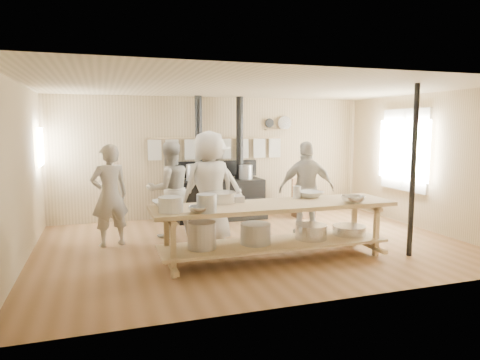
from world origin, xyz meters
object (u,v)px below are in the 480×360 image
(cook_left, at_px, (169,189))
(cook_by_window, at_px, (213,182))
(cook_far_left, at_px, (110,195))
(cook_right, at_px, (307,189))
(prep_table, at_px, (274,225))
(cook_center, at_px, (209,187))
(chair, at_px, (303,206))
(stove, at_px, (220,195))
(roasting_pan, at_px, (229,199))

(cook_left, distance_m, cook_by_window, 1.08)
(cook_far_left, height_order, cook_left, cook_left)
(cook_left, xyz_separation_m, cook_right, (2.34, -0.73, -0.00))
(prep_table, relative_size, cook_center, 1.89)
(cook_by_window, bearing_deg, cook_right, -20.04)
(cook_left, bearing_deg, chair, -178.36)
(stove, height_order, roasting_pan, stove)
(cook_far_left, distance_m, cook_by_window, 2.14)
(chair, xyz_separation_m, roasting_pan, (-2.39, -2.31, 0.65))
(prep_table, bearing_deg, roasting_pan, 151.19)
(cook_far_left, bearing_deg, prep_table, 129.72)
(cook_far_left, relative_size, cook_center, 0.89)
(cook_by_window, bearing_deg, roasting_pan, -76.26)
(cook_left, distance_m, cook_center, 0.84)
(stove, height_order, cook_right, stove)
(stove, xyz_separation_m, cook_center, (-0.67, -1.75, 0.43))
(cook_center, xyz_separation_m, cook_by_window, (0.36, 1.11, -0.06))
(stove, height_order, prep_table, stove)
(cook_center, xyz_separation_m, chair, (2.45, 1.37, -0.71))
(chair, bearing_deg, prep_table, -129.99)
(cook_right, bearing_deg, cook_center, 8.42)
(cook_center, bearing_deg, roasting_pan, 81.16)
(prep_table, xyz_separation_m, cook_right, (1.10, 1.12, 0.33))
(cook_left, bearing_deg, prep_table, 111.15)
(cook_far_left, distance_m, cook_right, 3.40)
(cook_left, height_order, cook_by_window, cook_by_window)
(stove, height_order, cook_by_window, stove)
(cook_left, distance_m, chair, 3.19)
(cook_right, height_order, chair, cook_right)
(cook_far_left, distance_m, cook_center, 1.64)
(stove, relative_size, cook_left, 1.52)
(cook_left, distance_m, roasting_pan, 1.66)
(prep_table, relative_size, chair, 4.33)
(cook_by_window, xyz_separation_m, chair, (2.09, 0.26, -0.64))
(roasting_pan, bearing_deg, chair, 44.03)
(cook_by_window, bearing_deg, chair, 28.95)
(prep_table, relative_size, cook_left, 2.10)
(stove, height_order, chair, stove)
(prep_table, bearing_deg, cook_center, 117.70)
(prep_table, relative_size, cook_right, 2.11)
(cook_left, bearing_deg, cook_far_left, 3.41)
(cook_right, height_order, roasting_pan, cook_right)
(chair, bearing_deg, cook_right, -120.42)
(prep_table, xyz_separation_m, chair, (1.79, 2.64, -0.28))
(cook_by_window, bearing_deg, cook_left, -129.02)
(cook_center, height_order, chair, cook_center)
(cook_far_left, height_order, cook_center, cook_center)
(cook_right, distance_m, cook_by_window, 1.88)
(stove, distance_m, roasting_pan, 2.78)
(cook_left, height_order, cook_center, cook_center)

